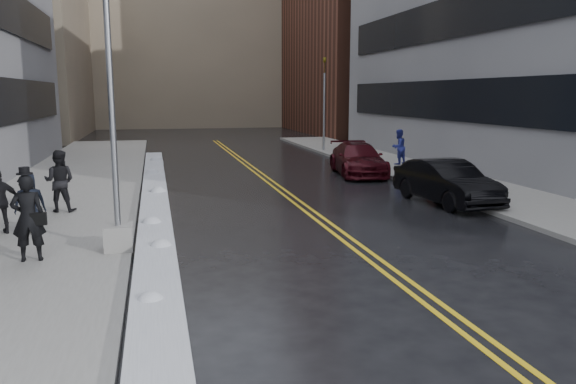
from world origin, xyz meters
TOP-DOWN VIEW (x-y plane):
  - ground at (0.00, 0.00)m, footprint 160.00×160.00m
  - sidewalk_west at (-5.75, 10.00)m, footprint 5.50×50.00m
  - sidewalk_east at (10.00, 10.00)m, footprint 4.00×50.00m
  - lane_line_left at (2.35, 10.00)m, footprint 0.12×50.00m
  - lane_line_right at (2.65, 10.00)m, footprint 0.12×50.00m
  - snow_ridge at (-2.45, 8.00)m, footprint 0.90×30.00m
  - building_far at (2.00, 60.00)m, footprint 36.00×16.00m
  - lamppost at (-3.30, 2.00)m, footprint 0.65×0.65m
  - fire_hydrant at (9.00, 10.00)m, footprint 0.26×0.26m
  - traffic_signal at (8.50, 24.00)m, footprint 0.16×0.20m
  - pedestrian_fedora at (-5.15, 1.54)m, footprint 0.74×0.51m
  - pedestrian_b at (-5.33, 7.03)m, footprint 1.06×0.89m
  - pedestrian_c at (-5.68, 4.33)m, footprint 0.87×0.65m
  - pedestrian_d at (-6.41, 4.34)m, footprint 1.10×0.81m
  - pedestrian_east at (10.07, 15.71)m, footprint 1.10×1.00m
  - car_black at (7.50, 6.03)m, footprint 2.05×4.81m
  - car_maroon at (7.02, 13.55)m, footprint 2.76×5.39m

SIDE VIEW (x-z plane):
  - ground at x=0.00m, z-range 0.00..0.00m
  - lane_line_left at x=2.35m, z-range 0.00..0.01m
  - lane_line_right at x=2.65m, z-range 0.00..0.01m
  - sidewalk_west at x=-5.75m, z-range 0.00..0.15m
  - sidewalk_east at x=10.00m, z-range 0.00..0.15m
  - snow_ridge at x=-2.45m, z-range 0.00..0.34m
  - fire_hydrant at x=9.00m, z-range 0.18..0.91m
  - car_maroon at x=7.02m, z-range 0.00..1.50m
  - car_black at x=7.50m, z-range 0.00..1.54m
  - pedestrian_c at x=-5.68m, z-range 0.15..1.76m
  - pedestrian_d at x=-6.41m, z-range 0.15..1.89m
  - pedestrian_east at x=10.07m, z-range 0.15..1.99m
  - pedestrian_fedora at x=-5.15m, z-range 0.15..2.09m
  - pedestrian_b at x=-5.33m, z-range 0.15..2.09m
  - lamppost at x=-3.30m, z-range -1.28..6.35m
  - traffic_signal at x=8.50m, z-range 0.40..6.40m
  - building_far at x=2.00m, z-range 0.00..22.00m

